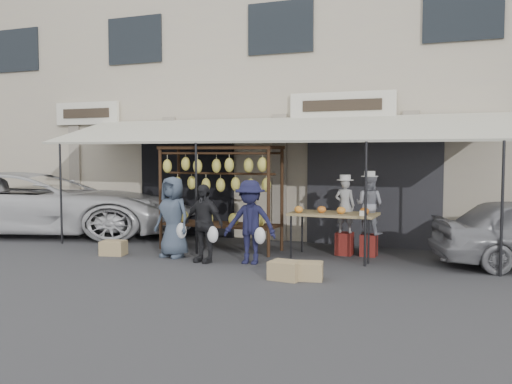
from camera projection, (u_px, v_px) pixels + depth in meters
ground_plane at (216, 268)px, 10.39m from camera, size 90.00×90.00×0.00m
shophouse at (316, 98)px, 16.14m from camera, size 24.00×6.15×7.30m
awning at (262, 130)px, 12.31m from camera, size 10.00×2.35×2.92m
banana_rack at (220, 178)px, 12.14m from camera, size 2.60×0.90×2.24m
produce_table at (333, 215)px, 11.30m from camera, size 1.70×0.90×1.04m
vendor_left at (345, 206)px, 11.62m from camera, size 0.43×0.30×1.11m
vendor_right at (369, 205)px, 11.48m from camera, size 0.68×0.59×1.21m
customer_left at (173, 217)px, 11.39m from camera, size 0.87×0.65×1.62m
customer_mid at (204, 223)px, 10.88m from camera, size 0.93×0.53×1.50m
customer_right at (250, 222)px, 10.71m from camera, size 1.05×0.64×1.58m
stool_left at (344, 244)px, 11.67m from camera, size 0.37×0.37×0.46m
stool_right at (369, 245)px, 11.53m from camera, size 0.34×0.34×0.44m
crate_near_a at (286, 270)px, 9.41m from camera, size 0.55×0.44×0.31m
crate_near_b at (308, 271)px, 9.40m from camera, size 0.55×0.46×0.29m
crate_far at (113, 248)px, 11.66m from camera, size 0.55×0.46×0.29m
van at (31, 188)px, 14.53m from camera, size 6.26×4.27×2.39m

